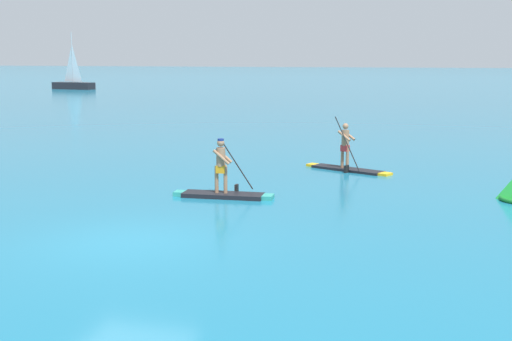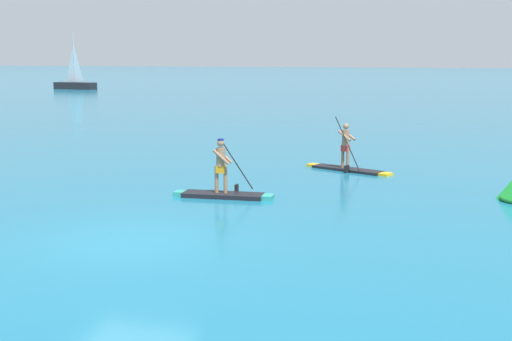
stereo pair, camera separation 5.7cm
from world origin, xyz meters
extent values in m
plane|color=#196B8C|center=(0.00, 0.00, 0.00)|extent=(440.00, 440.00, 0.00)
cube|color=black|center=(0.50, 5.02, 0.06)|extent=(2.37, 0.83, 0.12)
cube|color=teal|center=(1.81, 5.11, 0.06)|extent=(0.32, 0.50, 0.12)
cube|color=teal|center=(-0.81, 4.94, 0.06)|extent=(0.32, 0.43, 0.12)
cylinder|color=#997051|center=(0.57, 5.03, 0.52)|extent=(0.11, 0.11, 0.79)
cylinder|color=#997051|center=(0.31, 5.01, 0.52)|extent=(0.11, 0.11, 0.79)
cube|color=orange|center=(0.44, 5.02, 0.82)|extent=(0.27, 0.24, 0.22)
cylinder|color=#997051|center=(0.44, 5.02, 1.17)|extent=(0.26, 0.26, 0.53)
sphere|color=#997051|center=(0.44, 5.02, 1.57)|extent=(0.21, 0.21, 0.21)
cylinder|color=navy|center=(0.44, 5.02, 1.67)|extent=(0.18, 0.18, 0.06)
cylinder|color=#997051|center=(0.48, 5.18, 1.19)|extent=(0.50, 0.12, 0.45)
cylinder|color=#997051|center=(0.50, 4.87, 1.19)|extent=(0.50, 0.12, 0.45)
cylinder|color=black|center=(0.76, 5.48, 0.92)|extent=(1.00, 0.10, 1.49)
cube|color=black|center=(0.76, 5.48, 0.14)|extent=(0.09, 0.20, 0.32)
cube|color=black|center=(3.31, 10.56, 0.04)|extent=(2.72, 1.71, 0.08)
cube|color=yellow|center=(4.69, 9.92, 0.04)|extent=(0.49, 0.55, 0.08)
cube|color=yellow|center=(1.93, 11.19, 0.04)|extent=(0.47, 0.49, 0.08)
cylinder|color=#997051|center=(3.29, 10.57, 0.48)|extent=(0.11, 0.11, 0.80)
cylinder|color=#997051|center=(3.10, 10.65, 0.48)|extent=(0.11, 0.11, 0.80)
cube|color=red|center=(3.20, 10.61, 0.79)|extent=(0.33, 0.31, 0.22)
cylinder|color=#997051|center=(3.20, 10.61, 1.16)|extent=(0.26, 0.26, 0.55)
sphere|color=#997051|center=(3.20, 10.61, 1.57)|extent=(0.21, 0.21, 0.21)
cylinder|color=#997051|center=(3.31, 10.73, 1.24)|extent=(0.52, 0.34, 0.38)
cylinder|color=#997051|center=(3.18, 10.45, 1.24)|extent=(0.52, 0.34, 0.38)
cylinder|color=black|center=(3.34, 10.08, 1.02)|extent=(0.97, 0.49, 1.83)
cube|color=black|center=(3.34, 10.08, 0.10)|extent=(0.16, 0.22, 0.32)
cube|color=black|center=(-36.72, 59.86, 0.41)|extent=(5.55, 2.29, 0.82)
cylinder|color=#B2B2B7|center=(-36.72, 59.86, 3.81)|extent=(0.12, 0.12, 5.98)
pyramid|color=white|center=(-36.72, 59.86, 3.17)|extent=(2.26, 1.03, 4.50)
camera|label=1|loc=(6.53, -13.04, 4.03)|focal=47.36mm
camera|label=2|loc=(6.59, -13.02, 4.03)|focal=47.36mm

